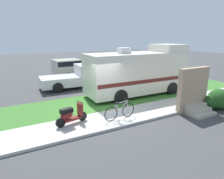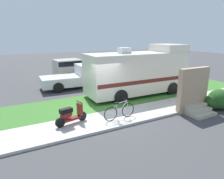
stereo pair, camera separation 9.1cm
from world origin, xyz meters
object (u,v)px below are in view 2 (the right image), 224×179
Objects in this scene: scooter at (70,115)px; bottle_spare at (171,100)px; motorhome_rv at (139,72)px; pickup_truck_near at (82,75)px; bottle_green at (187,103)px; bicycle at (120,111)px; pickup_truck_far at (76,68)px.

scooter is 6.28m from bottle_spare.
pickup_truck_near is (-2.63, 4.03, -0.67)m from motorhome_rv.
bottle_green is at bearing -72.44° from motorhome_rv.
pickup_truck_near is 19.60× the size of bottle_spare.
motorhome_rv is 4.56× the size of scooter.
scooter reaches higher than bottle_spare.
motorhome_rv is 4.86m from bicycle.
motorhome_rv is 4.85m from pickup_truck_near.
motorhome_rv is at bearing 107.56° from bottle_green.
pickup_truck_far is 11.34m from bottle_green.
motorhome_rv reaches higher than pickup_truck_far.
motorhome_rv is 2.96m from bottle_spare.
bicycle is (2.26, -0.55, -0.07)m from scooter.
pickup_truck_far is at bearing 70.26° from scooter.
bicycle is at bearing -96.17° from pickup_truck_near.
scooter is at bearing -178.36° from bottle_spare.
bicycle reaches higher than bottle_spare.
motorhome_rv is 7.80m from pickup_truck_far.
pickup_truck_near is 1.00× the size of pickup_truck_far.
pickup_truck_far reaches higher than bicycle.
pickup_truck_near is at bearing 116.07° from bottle_spare.
bottle_spare is (0.59, -2.55, -1.39)m from motorhome_rv.
pickup_truck_far reaches higher than bottle_green.
motorhome_rv is at bearing 102.96° from bottle_spare.
motorhome_rv is 4.12× the size of bicycle.
pickup_truck_far is 19.52× the size of bottle_spare.
pickup_truck_near is at bearing 65.70° from scooter.
bottle_spare is (6.26, 0.18, -0.35)m from scooter.
scooter is 10.89m from pickup_truck_far.
bottle_spare is (4.00, 0.73, -0.28)m from bicycle.
scooter is 7.42m from pickup_truck_near.
bottle_green is at bearing -59.78° from bottle_spare.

